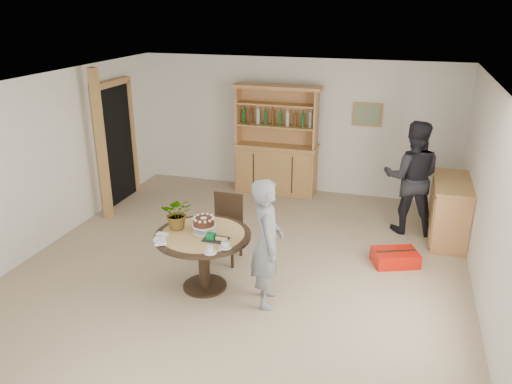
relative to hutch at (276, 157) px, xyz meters
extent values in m
plane|color=tan|center=(0.30, -3.24, -0.69)|extent=(7.00, 7.00, 0.00)
cube|color=white|center=(0.30, 0.26, 0.56)|extent=(6.00, 0.04, 2.50)
cube|color=white|center=(0.30, -6.74, 0.56)|extent=(6.00, 0.04, 2.50)
cube|color=white|center=(-2.70, -3.24, 0.56)|extent=(0.04, 7.00, 2.50)
cube|color=white|center=(3.30, -3.24, 0.56)|extent=(0.04, 7.00, 2.50)
cube|color=white|center=(0.30, -3.24, 1.81)|extent=(6.00, 7.00, 0.04)
cube|color=tan|center=(1.60, 0.23, 0.86)|extent=(0.52, 0.03, 0.42)
cube|color=#59724C|center=(1.60, 0.21, 0.86)|extent=(0.44, 0.02, 0.34)
cube|color=black|center=(-2.64, -1.24, 0.36)|extent=(0.10, 0.90, 2.10)
cube|color=tan|center=(-2.62, -1.74, 0.36)|extent=(0.12, 0.10, 2.10)
cube|color=tan|center=(-2.62, -0.74, 0.36)|extent=(0.12, 0.10, 2.10)
cube|color=tan|center=(-2.62, -1.24, 1.44)|extent=(0.12, 1.10, 0.10)
cube|color=tan|center=(-2.40, -2.04, 0.56)|extent=(0.12, 0.12, 2.50)
cube|color=tan|center=(0.00, 0.00, -0.24)|extent=(1.50, 0.50, 0.90)
cube|color=tan|center=(0.00, 0.00, 0.23)|extent=(1.56, 0.54, 0.04)
cube|color=tan|center=(0.00, 0.10, 0.78)|extent=(1.50, 0.04, 1.06)
cube|color=tan|center=(-0.73, -0.05, 0.78)|extent=(0.04, 0.34, 1.06)
cube|color=tan|center=(0.73, -0.05, 0.78)|extent=(0.04, 0.34, 1.06)
cube|color=tan|center=(0.00, -0.05, 0.61)|extent=(1.44, 0.32, 0.03)
cube|color=tan|center=(0.00, -0.05, 1.01)|extent=(1.44, 0.32, 0.03)
cube|color=tan|center=(0.00, -0.05, 1.32)|extent=(1.62, 0.40, 0.06)
cylinder|color=#194C1E|center=(-0.56, -0.05, 0.77)|extent=(0.07, 0.07, 0.28)
cylinder|color=#4C2D14|center=(-0.40, -0.05, 0.77)|extent=(0.07, 0.07, 0.28)
cylinder|color=#B2BFB2|center=(-0.24, -0.05, 0.77)|extent=(0.07, 0.07, 0.28)
cylinder|color=#194C1E|center=(-0.08, -0.05, 0.77)|extent=(0.07, 0.07, 0.28)
cylinder|color=#4C2D14|center=(0.08, -0.05, 0.77)|extent=(0.07, 0.07, 0.28)
cylinder|color=#B2BFB2|center=(0.24, -0.05, 0.77)|extent=(0.07, 0.07, 0.28)
cylinder|color=#194C1E|center=(0.40, -0.05, 0.77)|extent=(0.07, 0.07, 0.28)
cylinder|color=#4C2D14|center=(0.56, -0.05, 0.77)|extent=(0.07, 0.07, 0.28)
cube|color=tan|center=(3.04, -1.24, -0.24)|extent=(0.50, 1.20, 0.90)
cube|color=tan|center=(3.04, -1.24, 0.23)|extent=(0.54, 1.26, 0.04)
cylinder|color=black|center=(0.00, -3.62, 0.04)|extent=(1.20, 1.20, 0.04)
cylinder|color=black|center=(0.00, -3.62, -0.33)|extent=(0.14, 0.14, 0.70)
cylinder|color=black|center=(0.00, -3.62, -0.67)|extent=(0.56, 0.56, 0.03)
cylinder|color=tan|center=(0.00, -3.62, 0.07)|extent=(1.04, 1.04, 0.01)
cube|color=black|center=(0.00, -2.87, -0.24)|extent=(0.43, 0.43, 0.04)
cube|color=black|center=(0.00, -2.68, 0.01)|extent=(0.42, 0.04, 0.46)
cube|color=black|center=(0.00, -2.68, 0.23)|extent=(0.42, 0.05, 0.05)
cube|color=black|center=(-0.18, -3.05, -0.47)|extent=(0.03, 0.03, 0.44)
cube|color=black|center=(0.18, -3.05, -0.47)|extent=(0.03, 0.03, 0.44)
cube|color=black|center=(-0.18, -2.69, -0.47)|extent=(0.04, 0.03, 0.44)
cube|color=black|center=(0.18, -2.69, -0.47)|extent=(0.03, 0.03, 0.44)
cylinder|color=white|center=(0.00, -3.57, 0.08)|extent=(0.28, 0.28, 0.01)
cylinder|color=white|center=(0.00, -3.57, 0.12)|extent=(0.05, 0.05, 0.08)
cylinder|color=white|center=(0.00, -3.57, 0.16)|extent=(0.30, 0.30, 0.01)
cylinder|color=#421E12|center=(0.00, -3.57, 0.21)|extent=(0.26, 0.26, 0.09)
cylinder|color=white|center=(0.00, -3.57, 0.26)|extent=(0.08, 0.08, 0.01)
sphere|color=white|center=(0.12, -3.57, 0.26)|extent=(0.04, 0.04, 0.04)
sphere|color=white|center=(0.10, -3.51, 0.26)|extent=(0.04, 0.04, 0.04)
sphere|color=white|center=(0.06, -3.47, 0.26)|extent=(0.04, 0.04, 0.04)
sphere|color=white|center=(0.00, -3.45, 0.26)|extent=(0.04, 0.04, 0.04)
sphere|color=white|center=(-0.06, -3.47, 0.26)|extent=(0.04, 0.04, 0.04)
sphere|color=white|center=(-0.11, -3.51, 0.26)|extent=(0.04, 0.04, 0.04)
sphere|color=white|center=(-0.12, -3.57, 0.26)|extent=(0.04, 0.04, 0.04)
sphere|color=white|center=(-0.11, -3.63, 0.26)|extent=(0.04, 0.04, 0.04)
sphere|color=white|center=(-0.06, -3.68, 0.26)|extent=(0.04, 0.04, 0.04)
sphere|color=white|center=(0.00, -3.69, 0.26)|extent=(0.04, 0.04, 0.04)
sphere|color=white|center=(0.06, -3.68, 0.26)|extent=(0.04, 0.04, 0.04)
sphere|color=white|center=(0.10, -3.63, 0.26)|extent=(0.04, 0.04, 0.04)
imported|color=#3F7233|center=(-0.35, -3.57, 0.28)|extent=(0.47, 0.44, 0.42)
cube|color=black|center=(0.22, -3.74, 0.08)|extent=(0.30, 0.20, 0.01)
cube|color=#0B6B2C|center=(0.16, -3.74, 0.11)|extent=(0.10, 0.10, 0.06)
cube|color=#0B6B2C|center=(0.16, -3.74, 0.15)|extent=(0.11, 0.02, 0.01)
cylinder|color=silver|center=(0.40, -3.90, 0.08)|extent=(0.15, 0.15, 0.01)
imported|color=silver|center=(0.40, -3.90, 0.12)|extent=(0.10, 0.10, 0.08)
cylinder|color=silver|center=(0.28, -4.07, 0.08)|extent=(0.15, 0.15, 0.01)
imported|color=silver|center=(0.28, -4.07, 0.12)|extent=(0.08, 0.08, 0.07)
cube|color=white|center=(-0.45, -3.82, 0.09)|extent=(0.14, 0.08, 0.03)
cube|color=white|center=(-0.42, -3.94, 0.09)|extent=(0.16, 0.11, 0.03)
cube|color=white|center=(-0.36, -4.04, 0.09)|extent=(0.16, 0.14, 0.03)
imported|color=slate|center=(0.85, -3.72, 0.11)|extent=(0.55, 0.67, 1.59)
imported|color=black|center=(2.44, -1.11, 0.20)|extent=(0.89, 0.71, 1.79)
cube|color=red|center=(2.31, -2.30, -0.59)|extent=(0.71, 0.60, 0.20)
cube|color=black|center=(2.31, -2.30, -0.48)|extent=(0.53, 0.25, 0.01)
camera|label=1|loc=(2.23, -8.76, 2.75)|focal=35.00mm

